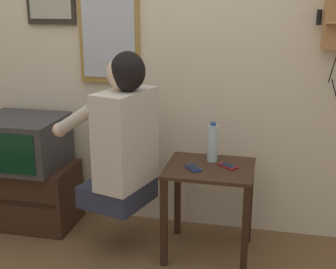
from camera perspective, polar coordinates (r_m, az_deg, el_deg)
wall_back at (r=3.19m, az=-1.65°, el=10.90°), size 6.80×0.05×2.55m
side_table at (r=2.92m, az=5.06°, el=-6.31°), size 0.53×0.46×0.59m
person at (r=2.85m, az=-5.59°, el=-0.27°), size 0.60×0.54×0.96m
tv_stand at (r=3.54m, az=-17.01°, el=-6.88°), size 0.73×0.41×0.45m
television at (r=3.38m, az=-17.38°, el=-0.88°), size 0.55×0.50×0.34m
wall_mirror at (r=3.23m, az=-7.25°, el=13.17°), size 0.42×0.04×0.79m
cell_phone_held at (r=2.83m, az=3.10°, el=-4.07°), size 0.12×0.14×0.01m
cell_phone_spare at (r=2.88m, az=7.30°, el=-3.80°), size 0.13×0.13×0.01m
water_bottle at (r=2.93m, az=5.46°, el=-1.03°), size 0.06×0.06×0.25m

